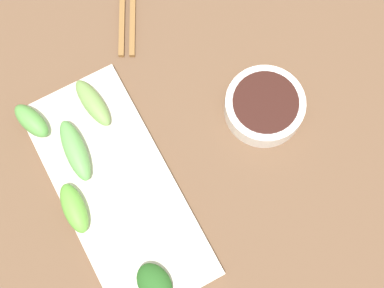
% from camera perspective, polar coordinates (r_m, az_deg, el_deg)
% --- Properties ---
extents(tabletop, '(2.10, 2.10, 0.02)m').
position_cam_1_polar(tabletop, '(0.84, 0.29, -0.83)').
color(tabletop, brown).
rests_on(tabletop, ground).
extents(sauce_bowl, '(0.11, 0.11, 0.04)m').
position_cam_1_polar(sauce_bowl, '(0.84, 7.04, 3.69)').
color(sauce_bowl, white).
rests_on(sauce_bowl, tabletop).
extents(serving_plate, '(0.15, 0.34, 0.01)m').
position_cam_1_polar(serving_plate, '(0.82, -7.21, -4.43)').
color(serving_plate, silver).
rests_on(serving_plate, tabletop).
extents(broccoli_leafy_0, '(0.05, 0.06, 0.03)m').
position_cam_1_polar(broccoli_leafy_0, '(0.78, -3.66, -13.35)').
color(broccoli_leafy_0, '#265D21').
rests_on(broccoli_leafy_0, serving_plate).
extents(broccoli_stalk_1, '(0.04, 0.07, 0.03)m').
position_cam_1_polar(broccoli_stalk_1, '(0.80, -11.31, -6.23)').
color(broccoli_stalk_1, '#63B03F').
rests_on(broccoli_stalk_1, serving_plate).
extents(broccoli_stalk_2, '(0.04, 0.08, 0.02)m').
position_cam_1_polar(broccoli_stalk_2, '(0.84, -9.60, 3.96)').
color(broccoli_stalk_2, '#75A152').
rests_on(broccoli_stalk_2, serving_plate).
extents(broccoli_stalk_3, '(0.05, 0.07, 0.03)m').
position_cam_1_polar(broccoli_stalk_3, '(0.85, -15.31, 2.18)').
color(broccoli_stalk_3, '#5CA64B').
rests_on(broccoli_stalk_3, serving_plate).
extents(broccoli_stalk_4, '(0.04, 0.09, 0.03)m').
position_cam_1_polar(broccoli_stalk_4, '(0.82, -11.27, -0.60)').
color(broccoli_stalk_4, '#65AD57').
rests_on(broccoli_stalk_4, serving_plate).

